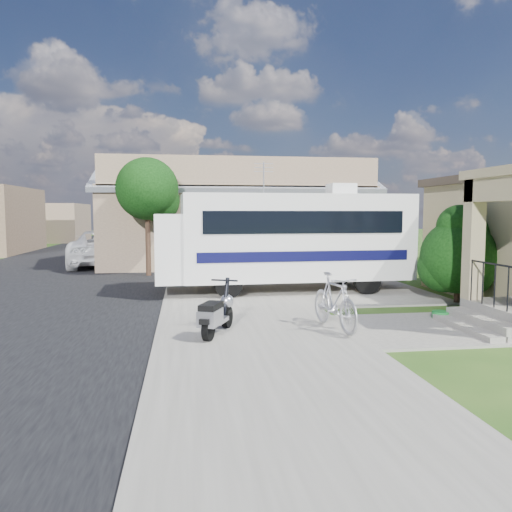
{
  "coord_description": "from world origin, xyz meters",
  "views": [
    {
      "loc": [
        -2.4,
        -10.71,
        2.47
      ],
      "look_at": [
        -0.5,
        2.5,
        1.3
      ],
      "focal_mm": 35.0,
      "sensor_mm": 36.0,
      "label": 1
    }
  ],
  "objects": [
    {
      "name": "ground",
      "position": [
        0.0,
        0.0,
        0.0
      ],
      "size": [
        120.0,
        120.0,
        0.0
      ],
      "primitive_type": "plane",
      "color": "#204713"
    },
    {
      "name": "driveway_slab",
      "position": [
        1.5,
        4.5,
        0.03
      ],
      "size": [
        7.0,
        6.0,
        0.05
      ],
      "primitive_type": "cube",
      "color": "slate",
      "rests_on": "ground"
    },
    {
      "name": "street_slab",
      "position": [
        -7.5,
        10.0,
        0.01
      ],
      "size": [
        9.0,
        80.0,
        0.02
      ],
      "primitive_type": "cube",
      "color": "black",
      "rests_on": "ground"
    },
    {
      "name": "distant_bldg_near",
      "position": [
        -15.0,
        34.0,
        1.6
      ],
      "size": [
        8.0,
        7.0,
        3.2
      ],
      "primitive_type": "cube",
      "color": "#78604B",
      "rests_on": "ground"
    },
    {
      "name": "garden_hose",
      "position": [
        3.4,
        -0.16,
        0.09
      ],
      "size": [
        0.4,
        0.4,
        0.18
      ],
      "primitive_type": "cylinder",
      "color": "#16712A",
      "rests_on": "ground"
    },
    {
      "name": "bicycle",
      "position": [
        0.65,
        -0.89,
        0.58
      ],
      "size": [
        0.86,
        1.99,
        1.15
      ],
      "primitive_type": "imported",
      "rotation": [
        0.0,
        0.0,
        0.17
      ],
      "color": "#ADADB5",
      "rests_on": "ground"
    },
    {
      "name": "street_tree_c",
      "position": [
        -3.7,
        28.05,
        3.1
      ],
      "size": [
        2.44,
        2.4,
        4.42
      ],
      "color": "black",
      "rests_on": "ground"
    },
    {
      "name": "shrub",
      "position": [
        4.93,
        1.76,
        1.37
      ],
      "size": [
        2.18,
        2.08,
        2.68
      ],
      "color": "black",
      "rests_on": "ground"
    },
    {
      "name": "scooter",
      "position": [
        -1.8,
        -1.07,
        0.47
      ],
      "size": [
        0.87,
        1.53,
        1.06
      ],
      "rotation": [
        0.0,
        0.0,
        -0.4
      ],
      "color": "black",
      "rests_on": "ground"
    },
    {
      "name": "walk_slab",
      "position": [
        3.0,
        -1.0,
        0.03
      ],
      "size": [
        4.0,
        3.0,
        0.05
      ],
      "primitive_type": "cube",
      "color": "slate",
      "rests_on": "ground"
    },
    {
      "name": "warehouse",
      "position": [
        0.0,
        13.97,
        1.99
      ],
      "size": [
        12.5,
        8.4,
        5.04
      ],
      "color": "#78604B",
      "rests_on": "ground"
    },
    {
      "name": "street_tree_a",
      "position": [
        -3.7,
        9.05,
        3.25
      ],
      "size": [
        2.44,
        2.4,
        4.58
      ],
      "color": "black",
      "rests_on": "ground"
    },
    {
      "name": "motorhome",
      "position": [
        0.7,
        4.39,
        1.7
      ],
      "size": [
        7.78,
        2.73,
        3.95
      ],
      "rotation": [
        0.0,
        0.0,
        0.03
      ],
      "color": "silver",
      "rests_on": "ground"
    },
    {
      "name": "van",
      "position": [
        -6.57,
        20.23,
        0.88
      ],
      "size": [
        2.81,
        6.22,
        1.77
      ],
      "primitive_type": "imported",
      "rotation": [
        0.0,
        0.0,
        0.06
      ],
      "color": "white",
      "rests_on": "ground"
    },
    {
      "name": "sidewalk_slab",
      "position": [
        -1.0,
        10.0,
        0.03
      ],
      "size": [
        4.0,
        80.0,
        0.06
      ],
      "primitive_type": "cube",
      "color": "slate",
      "rests_on": "ground"
    },
    {
      "name": "street_tree_b",
      "position": [
        -3.7,
        19.05,
        3.39
      ],
      "size": [
        2.44,
        2.4,
        4.73
      ],
      "color": "black",
      "rests_on": "ground"
    },
    {
      "name": "pickup_truck",
      "position": [
        -6.22,
        13.08,
        0.83
      ],
      "size": [
        3.53,
        6.27,
        1.65
      ],
      "primitive_type": "imported",
      "rotation": [
        0.0,
        0.0,
        3.28
      ],
      "color": "white",
      "rests_on": "ground"
    }
  ]
}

